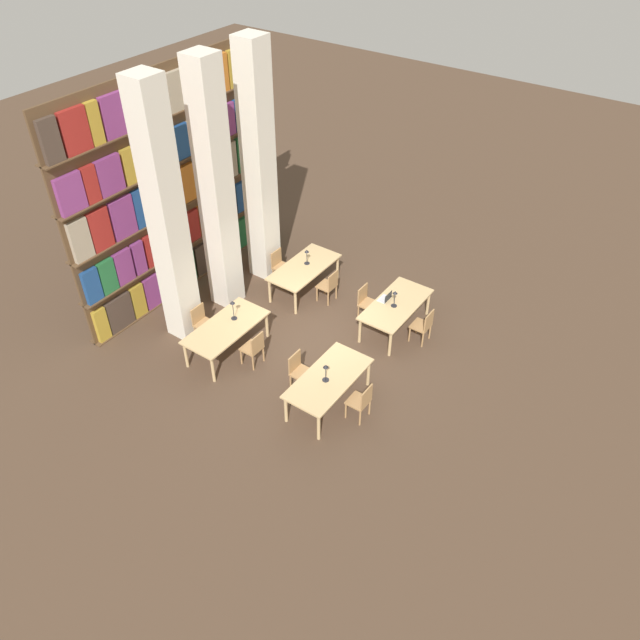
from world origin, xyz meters
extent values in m
plane|color=#4C3828|center=(0.00, 0.00, 0.00)|extent=(40.00, 40.00, 0.00)
cube|color=brown|center=(0.00, 4.08, 2.75)|extent=(6.19, 0.06, 5.50)
cube|color=brown|center=(0.00, 4.08, 0.01)|extent=(6.19, 0.35, 0.03)
cube|color=#B7932D|center=(-2.83, 4.04, 0.46)|extent=(0.32, 0.20, 0.86)
cube|color=#47382D|center=(-2.29, 4.04, 0.46)|extent=(0.70, 0.20, 0.86)
cube|color=#B7932D|center=(-1.73, 4.04, 0.46)|extent=(0.36, 0.20, 0.86)
cube|color=#84387A|center=(-1.24, 4.04, 0.46)|extent=(0.51, 0.20, 0.86)
cube|color=#B7932D|center=(-0.65, 4.04, 0.46)|extent=(0.62, 0.20, 0.86)
cube|color=#236B38|center=(-0.05, 4.04, 0.46)|extent=(0.46, 0.20, 0.86)
cube|color=#47382D|center=(0.45, 4.04, 0.46)|extent=(0.41, 0.20, 0.86)
cube|color=#47382D|center=(0.86, 4.04, 0.46)|extent=(0.26, 0.20, 0.86)
cube|color=orange|center=(1.38, 4.04, 0.46)|extent=(0.69, 0.20, 0.86)
cube|color=#236B38|center=(2.08, 4.04, 0.46)|extent=(0.63, 0.20, 0.86)
cube|color=#236B38|center=(2.73, 4.04, 0.46)|extent=(0.59, 0.20, 0.86)
cube|color=brown|center=(0.00, 4.08, 1.11)|extent=(6.19, 0.35, 0.03)
cube|color=navy|center=(-2.80, 4.04, 1.54)|extent=(0.39, 0.20, 0.82)
cube|color=#236B38|center=(-2.37, 4.04, 1.54)|extent=(0.41, 0.20, 0.82)
cube|color=#84387A|center=(-1.90, 4.04, 1.54)|extent=(0.47, 0.20, 0.82)
cube|color=#84387A|center=(-1.45, 4.04, 1.54)|extent=(0.30, 0.20, 0.82)
cube|color=maroon|center=(-1.00, 4.04, 1.54)|extent=(0.45, 0.20, 0.82)
cube|color=navy|center=(-0.57, 4.04, 1.54)|extent=(0.33, 0.20, 0.82)
cube|color=orange|center=(-0.13, 4.04, 1.54)|extent=(0.45, 0.20, 0.82)
cube|color=maroon|center=(0.32, 4.04, 1.54)|extent=(0.39, 0.20, 0.82)
cube|color=orange|center=(0.87, 4.04, 1.54)|extent=(0.63, 0.20, 0.82)
cube|color=#47382D|center=(1.58, 4.04, 1.54)|extent=(0.69, 0.20, 0.82)
cube|color=navy|center=(2.16, 4.04, 1.54)|extent=(0.38, 0.20, 0.82)
cube|color=#236B38|center=(2.62, 4.04, 1.54)|extent=(0.49, 0.20, 0.82)
cube|color=brown|center=(0.00, 4.08, 2.22)|extent=(6.19, 0.35, 0.03)
cube|color=tan|center=(-2.76, 4.04, 2.69)|extent=(0.46, 0.20, 0.92)
cube|color=maroon|center=(-2.25, 4.04, 2.69)|extent=(0.51, 0.20, 0.92)
cube|color=#84387A|center=(-1.63, 4.04, 2.69)|extent=(0.60, 0.20, 0.92)
cube|color=navy|center=(-1.11, 4.04, 2.69)|extent=(0.37, 0.20, 0.92)
cube|color=navy|center=(-0.75, 4.04, 2.69)|extent=(0.28, 0.20, 0.92)
cube|color=#B7932D|center=(-0.28, 4.04, 2.69)|extent=(0.56, 0.20, 0.92)
cube|color=orange|center=(0.31, 4.04, 2.69)|extent=(0.56, 0.20, 0.92)
cube|color=#236B38|center=(0.87, 4.04, 2.69)|extent=(0.49, 0.20, 0.92)
cube|color=#47382D|center=(1.40, 4.04, 2.69)|extent=(0.43, 0.20, 0.92)
cube|color=tan|center=(1.90, 4.04, 2.69)|extent=(0.40, 0.20, 0.92)
cube|color=#236B38|center=(2.40, 4.04, 2.69)|extent=(0.49, 0.20, 0.92)
cube|color=navy|center=(2.84, 4.04, 2.69)|extent=(0.33, 0.20, 0.92)
cube|color=brown|center=(0.00, 4.08, 3.32)|extent=(6.19, 0.35, 0.03)
cube|color=#84387A|center=(-2.69, 4.04, 3.73)|extent=(0.60, 0.20, 0.79)
cube|color=maroon|center=(-2.20, 4.04, 3.73)|extent=(0.32, 0.20, 0.79)
cube|color=#84387A|center=(-1.71, 4.04, 3.73)|extent=(0.61, 0.20, 0.79)
cube|color=#B7932D|center=(-1.19, 4.04, 3.73)|extent=(0.29, 0.20, 0.79)
cube|color=tan|center=(-0.76, 4.04, 3.73)|extent=(0.51, 0.20, 0.79)
cube|color=#236B38|center=(-0.26, 4.04, 3.73)|extent=(0.39, 0.20, 0.79)
cube|color=navy|center=(0.27, 4.04, 3.73)|extent=(0.62, 0.20, 0.79)
cube|color=tan|center=(0.82, 4.04, 3.73)|extent=(0.42, 0.20, 0.79)
cube|color=maroon|center=(1.43, 4.04, 3.73)|extent=(0.66, 0.20, 0.79)
cube|color=#84387A|center=(2.00, 4.04, 3.73)|extent=(0.32, 0.20, 0.79)
cube|color=navy|center=(2.47, 4.04, 3.73)|extent=(0.55, 0.20, 0.79)
cube|color=#47382D|center=(2.91, 4.04, 3.73)|extent=(0.26, 0.20, 0.79)
cube|color=brown|center=(0.00, 4.08, 4.42)|extent=(6.19, 0.35, 0.03)
cube|color=#47382D|center=(-2.79, 4.04, 4.86)|extent=(0.40, 0.20, 0.86)
cube|color=maroon|center=(-2.24, 4.04, 4.86)|extent=(0.59, 0.20, 0.86)
cube|color=#B7932D|center=(-1.78, 4.04, 4.86)|extent=(0.28, 0.20, 0.86)
cube|color=#84387A|center=(-1.24, 4.04, 4.86)|extent=(0.69, 0.20, 0.86)
cube|color=orange|center=(-0.70, 4.04, 4.86)|extent=(0.33, 0.20, 0.86)
cube|color=tan|center=(-0.17, 4.04, 4.86)|extent=(0.61, 0.20, 0.86)
cube|color=tan|center=(0.53, 4.04, 4.86)|extent=(0.69, 0.20, 0.86)
cube|color=orange|center=(1.13, 4.04, 4.86)|extent=(0.41, 0.20, 0.86)
cube|color=navy|center=(1.52, 4.04, 4.86)|extent=(0.31, 0.20, 0.86)
cube|color=orange|center=(1.90, 4.04, 4.86)|extent=(0.34, 0.20, 0.86)
cube|color=#B7932D|center=(2.45, 4.04, 4.86)|extent=(0.64, 0.20, 0.86)
cube|color=tan|center=(2.94, 4.04, 4.86)|extent=(0.21, 0.20, 0.86)
cube|color=silver|center=(-1.50, 2.70, 3.00)|extent=(0.61, 0.61, 6.00)
cube|color=silver|center=(0.00, 2.70, 3.00)|extent=(0.61, 0.61, 6.00)
cube|color=silver|center=(1.50, 2.70, 3.00)|extent=(0.61, 0.61, 6.00)
cube|color=tan|center=(-1.47, -1.38, 0.70)|extent=(1.99, 0.96, 0.04)
cylinder|color=tan|center=(-2.38, -1.78, 0.34)|extent=(0.07, 0.07, 0.68)
cylinder|color=tan|center=(-0.55, -1.78, 0.34)|extent=(0.07, 0.07, 0.68)
cylinder|color=tan|center=(-2.38, -0.98, 0.34)|extent=(0.07, 0.07, 0.68)
cylinder|color=tan|center=(-0.55, -0.98, 0.34)|extent=(0.07, 0.07, 0.68)
cylinder|color=tan|center=(-1.62, -1.91, 0.20)|extent=(0.04, 0.04, 0.41)
cylinder|color=tan|center=(-1.26, -1.91, 0.20)|extent=(0.04, 0.04, 0.41)
cylinder|color=tan|center=(-1.62, -2.25, 0.20)|extent=(0.04, 0.04, 0.41)
cylinder|color=tan|center=(-1.26, -2.25, 0.20)|extent=(0.04, 0.04, 0.41)
cube|color=tan|center=(-1.44, -2.08, 0.43)|extent=(0.42, 0.40, 0.04)
cube|color=tan|center=(-1.44, -2.26, 0.66)|extent=(0.40, 0.03, 0.42)
cylinder|color=tan|center=(-1.26, -0.85, 0.20)|extent=(0.04, 0.04, 0.41)
cylinder|color=tan|center=(-1.62, -0.85, 0.20)|extent=(0.04, 0.04, 0.41)
cylinder|color=tan|center=(-1.26, -0.51, 0.20)|extent=(0.04, 0.04, 0.41)
cylinder|color=tan|center=(-1.62, -0.51, 0.20)|extent=(0.04, 0.04, 0.41)
cube|color=tan|center=(-1.44, -0.68, 0.43)|extent=(0.42, 0.40, 0.04)
cube|color=tan|center=(-1.44, -0.49, 0.66)|extent=(0.40, 0.03, 0.42)
cylinder|color=#232328|center=(-1.57, -1.37, 0.73)|extent=(0.14, 0.14, 0.01)
cylinder|color=#232328|center=(-1.57, -1.37, 0.91)|extent=(0.02, 0.02, 0.34)
cone|color=#232328|center=(-1.57, -1.37, 1.11)|extent=(0.11, 0.11, 0.07)
cube|color=tan|center=(1.44, -1.29, 0.70)|extent=(1.99, 0.96, 0.04)
cylinder|color=tan|center=(0.52, -1.69, 0.34)|extent=(0.07, 0.07, 0.68)
cylinder|color=tan|center=(2.35, -1.69, 0.34)|extent=(0.07, 0.07, 0.68)
cylinder|color=tan|center=(0.52, -0.89, 0.34)|extent=(0.07, 0.07, 0.68)
cylinder|color=tan|center=(2.35, -0.89, 0.34)|extent=(0.07, 0.07, 0.68)
cylinder|color=tan|center=(1.21, -1.82, 0.20)|extent=(0.04, 0.04, 0.41)
cylinder|color=tan|center=(1.57, -1.82, 0.20)|extent=(0.04, 0.04, 0.41)
cylinder|color=tan|center=(1.21, -2.16, 0.20)|extent=(0.04, 0.04, 0.41)
cylinder|color=tan|center=(1.57, -2.16, 0.20)|extent=(0.04, 0.04, 0.41)
cube|color=tan|center=(1.39, -1.99, 0.43)|extent=(0.42, 0.40, 0.04)
cube|color=tan|center=(1.39, -2.17, 0.66)|extent=(0.40, 0.03, 0.42)
cylinder|color=tan|center=(1.57, -0.76, 0.20)|extent=(0.04, 0.04, 0.41)
cylinder|color=tan|center=(1.21, -0.76, 0.20)|extent=(0.04, 0.04, 0.41)
cylinder|color=tan|center=(1.57, -0.42, 0.20)|extent=(0.04, 0.04, 0.41)
cylinder|color=tan|center=(1.21, -0.42, 0.20)|extent=(0.04, 0.04, 0.41)
cube|color=tan|center=(1.39, -0.59, 0.43)|extent=(0.42, 0.40, 0.04)
cube|color=tan|center=(1.39, -0.40, 0.66)|extent=(0.40, 0.03, 0.42)
cylinder|color=#232328|center=(1.33, -1.29, 0.73)|extent=(0.14, 0.14, 0.01)
cylinder|color=#232328|center=(1.33, -1.29, 0.91)|extent=(0.02, 0.02, 0.34)
cone|color=#232328|center=(1.33, -1.29, 1.12)|extent=(0.11, 0.11, 0.07)
cube|color=silver|center=(1.42, -0.97, 0.73)|extent=(0.32, 0.22, 0.01)
cube|color=black|center=(1.42, -1.08, 0.83)|extent=(0.32, 0.01, 0.20)
cube|color=tan|center=(-1.46, 1.39, 0.70)|extent=(1.99, 0.96, 0.04)
cylinder|color=tan|center=(-2.37, 0.99, 0.34)|extent=(0.07, 0.07, 0.68)
cylinder|color=tan|center=(-0.55, 0.99, 0.34)|extent=(0.07, 0.07, 0.68)
cylinder|color=tan|center=(-2.37, 1.79, 0.34)|extent=(0.07, 0.07, 0.68)
cylinder|color=tan|center=(-0.55, 1.79, 0.34)|extent=(0.07, 0.07, 0.68)
cylinder|color=tan|center=(-1.62, 0.86, 0.20)|extent=(0.04, 0.04, 0.41)
cylinder|color=tan|center=(-1.26, 0.86, 0.20)|extent=(0.04, 0.04, 0.41)
cylinder|color=tan|center=(-1.62, 0.52, 0.20)|extent=(0.04, 0.04, 0.41)
cylinder|color=tan|center=(-1.26, 0.52, 0.20)|extent=(0.04, 0.04, 0.41)
cube|color=tan|center=(-1.44, 0.69, 0.43)|extent=(0.42, 0.40, 0.04)
cube|color=tan|center=(-1.44, 0.51, 0.66)|extent=(0.40, 0.03, 0.42)
cylinder|color=tan|center=(-1.26, 1.92, 0.20)|extent=(0.04, 0.04, 0.41)
cylinder|color=tan|center=(-1.62, 1.92, 0.20)|extent=(0.04, 0.04, 0.41)
cylinder|color=tan|center=(-1.26, 2.26, 0.20)|extent=(0.04, 0.04, 0.41)
cylinder|color=tan|center=(-1.62, 2.26, 0.20)|extent=(0.04, 0.04, 0.41)
cube|color=tan|center=(-1.44, 2.09, 0.43)|extent=(0.42, 0.40, 0.04)
cube|color=tan|center=(-1.44, 2.28, 0.66)|extent=(0.40, 0.03, 0.42)
cylinder|color=#232328|center=(-1.14, 1.43, 0.73)|extent=(0.14, 0.14, 0.01)
cylinder|color=#232328|center=(-1.14, 1.43, 0.95)|extent=(0.02, 0.02, 0.42)
cone|color=#232328|center=(-1.14, 1.43, 1.19)|extent=(0.11, 0.11, 0.07)
cube|color=tan|center=(1.43, 1.36, 0.70)|extent=(1.99, 0.96, 0.04)
cylinder|color=tan|center=(0.52, 0.96, 0.34)|extent=(0.07, 0.07, 0.68)
cylinder|color=tan|center=(2.35, 0.96, 0.34)|extent=(0.07, 0.07, 0.68)
cylinder|color=tan|center=(0.52, 1.76, 0.34)|extent=(0.07, 0.07, 0.68)
cylinder|color=tan|center=(2.35, 1.76, 0.34)|extent=(0.07, 0.07, 0.68)
cylinder|color=tan|center=(1.24, 0.83, 0.20)|extent=(0.04, 0.04, 0.41)
cylinder|color=tan|center=(1.60, 0.83, 0.20)|extent=(0.04, 0.04, 0.41)
cylinder|color=tan|center=(1.24, 0.49, 0.20)|extent=(0.04, 0.04, 0.41)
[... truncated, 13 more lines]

